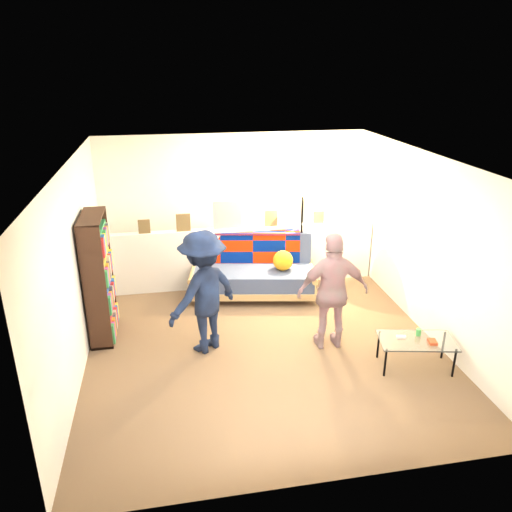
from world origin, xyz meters
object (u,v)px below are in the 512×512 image
Objects in this scene: futon_sofa at (254,271)px; floor_lamp at (302,220)px; person_left at (204,292)px; bookshelf at (99,281)px; person_right at (333,292)px; coffee_table at (417,342)px.

floor_lamp reaches higher than futon_sofa.
bookshelf is at bearing -60.79° from person_left.
futon_sofa is 1.35× the size of person_right.
bookshelf is at bearing -12.96° from person_right.
floor_lamp is at bearing 106.17° from coffee_table.
person_left reaches higher than coffee_table.
person_left reaches higher than person_right.
coffee_table is 2.67m from person_left.
person_left is at bearing 160.02° from coffee_table.
person_right is (1.61, -0.23, -0.02)m from person_left.
bookshelf is 3.06m from person_right.
person_left is at bearing -24.46° from bookshelf.
futon_sofa is 1.11m from floor_lamp.
futon_sofa reaches higher than coffee_table.
coffee_table is 0.61× the size of person_left.
floor_lamp is 1.00× the size of person_left.
floor_lamp is 1.03× the size of person_right.
bookshelf is 4.11m from coffee_table.
person_right is (0.70, -1.73, 0.38)m from futon_sofa.
bookshelf reaches higher than person_left.
coffee_table is 0.63× the size of person_right.
futon_sofa is at bearing 123.09° from coffee_table.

